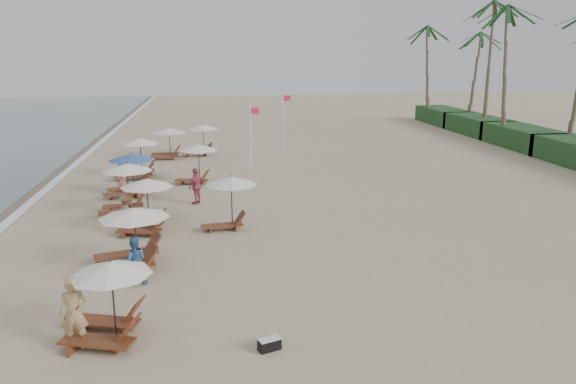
{
  "coord_description": "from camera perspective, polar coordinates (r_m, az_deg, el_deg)",
  "views": [
    {
      "loc": [
        -2.36,
        -17.88,
        7.22
      ],
      "look_at": [
        1.0,
        5.34,
        1.3
      ],
      "focal_mm": 34.52,
      "sensor_mm": 36.0,
      "label": 1
    }
  ],
  "objects": [
    {
      "name": "ground",
      "position": [
        19.42,
        -0.67,
        -7.66
      ],
      "size": [
        160.0,
        160.0,
        0.0
      ],
      "primitive_type": "plane",
      "color": "tan",
      "rests_on": "ground"
    },
    {
      "name": "lounger_station_4",
      "position": [
        29.71,
        -16.16,
        1.78
      ],
      "size": [
        2.73,
        2.49,
        2.21
      ],
      "color": "brown",
      "rests_on": "ground"
    },
    {
      "name": "flag_pole_near",
      "position": [
        35.25,
        -3.81,
        6.08
      ],
      "size": [
        0.6,
        0.08,
        4.09
      ],
      "color": "silver",
      "rests_on": "ground"
    },
    {
      "name": "lounger_station_2",
      "position": [
        23.39,
        -14.7,
        -1.28
      ],
      "size": [
        2.44,
        2.16,
        2.27
      ],
      "color": "brown",
      "rests_on": "ground"
    },
    {
      "name": "inland_station_1",
      "position": [
        31.58,
        -9.46,
        3.45
      ],
      "size": [
        2.6,
        2.24,
        2.22
      ],
      "color": "brown",
      "rests_on": "ground"
    },
    {
      "name": "beachgoer_far_a",
      "position": [
        27.4,
        -9.41,
        0.63
      ],
      "size": [
        0.98,
        1.1,
        1.79
      ],
      "primitive_type": "imported",
      "rotation": [
        0.0,
        0.0,
        4.06
      ],
      "color": "#B04656",
      "rests_on": "ground"
    },
    {
      "name": "inland_station_2",
      "position": [
        40.32,
        -9.06,
        5.6
      ],
      "size": [
        2.77,
        2.24,
        2.22
      ],
      "color": "brown",
      "rests_on": "ground"
    },
    {
      "name": "duffel_bag",
      "position": [
        14.33,
        -1.93,
        -15.39
      ],
      "size": [
        0.61,
        0.45,
        0.31
      ],
      "color": "black",
      "rests_on": "ground"
    },
    {
      "name": "lounger_station_6",
      "position": [
        39.71,
        -12.38,
        5.02
      ],
      "size": [
        2.67,
        2.43,
        2.15
      ],
      "color": "brown",
      "rests_on": "ground"
    },
    {
      "name": "lounger_station_5",
      "position": [
        33.83,
        -15.38,
        3.14
      ],
      "size": [
        2.76,
        2.23,
        2.39
      ],
      "color": "brown",
      "rests_on": "ground"
    },
    {
      "name": "inland_station_0",
      "position": [
        23.15,
        -6.18,
        -0.24
      ],
      "size": [
        2.52,
        2.24,
        2.22
      ],
      "color": "brown",
      "rests_on": "ground"
    },
    {
      "name": "lounger_station_1",
      "position": [
        19.7,
        -16.22,
        -4.7
      ],
      "size": [
        2.88,
        2.64,
        2.15
      ],
      "color": "brown",
      "rests_on": "ground"
    },
    {
      "name": "wet_sand_band",
      "position": [
        30.53,
        -27.36,
        -1.13
      ],
      "size": [
        3.2,
        140.0,
        0.01
      ],
      "primitive_type": "cube",
      "color": "#6B5E4C",
      "rests_on": "ground"
    },
    {
      "name": "lounger_station_0",
      "position": [
        15.12,
        -18.36,
        -10.65
      ],
      "size": [
        2.46,
        2.27,
        2.13
      ],
      "color": "brown",
      "rests_on": "ground"
    },
    {
      "name": "lounger_station_3",
      "position": [
        26.32,
        -16.57,
        0.42
      ],
      "size": [
        2.56,
        2.31,
        2.36
      ],
      "color": "brown",
      "rests_on": "ground"
    },
    {
      "name": "beachgoer_mid_b",
      "position": [
        23.48,
        -16.2,
        -2.15
      ],
      "size": [
        1.13,
        1.27,
        1.71
      ],
      "primitive_type": "imported",
      "rotation": [
        0.0,
        0.0,
        2.15
      ],
      "color": "#98694D",
      "rests_on": "ground"
    },
    {
      "name": "beachgoer_near",
      "position": [
        15.03,
        -21.18,
        -11.58
      ],
      "size": [
        0.71,
        0.49,
        1.87
      ],
      "primitive_type": "imported",
      "rotation": [
        0.0,
        0.0,
        0.06
      ],
      "color": "tan",
      "rests_on": "ground"
    },
    {
      "name": "beachgoer_mid_a",
      "position": [
        18.38,
        -15.54,
        -6.85
      ],
      "size": [
        0.82,
        0.67,
        1.58
      ],
      "primitive_type": "imported",
      "rotation": [
        0.0,
        0.0,
        3.24
      ],
      "color": "#326497",
      "rests_on": "ground"
    },
    {
      "name": "beachgoer_far_b",
      "position": [
        30.51,
        -16.73,
        1.4
      ],
      "size": [
        0.72,
        0.9,
        1.59
      ],
      "primitive_type": "imported",
      "rotation": [
        0.0,
        0.0,
        1.26
      ],
      "color": "#A8695B",
      "rests_on": "ground"
    },
    {
      "name": "flag_pole_far",
      "position": [
        40.19,
        -0.49,
        7.38
      ],
      "size": [
        0.6,
        0.08,
        4.46
      ],
      "color": "silver",
      "rests_on": "ground"
    },
    {
      "name": "foam_line",
      "position": [
        30.12,
        -25.03,
        -1.04
      ],
      "size": [
        0.5,
        140.0,
        0.02
      ],
      "primitive_type": "cube",
      "color": "white",
      "rests_on": "ground"
    }
  ]
}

